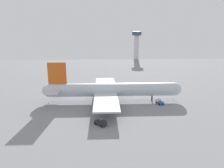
{
  "coord_description": "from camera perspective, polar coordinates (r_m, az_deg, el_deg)",
  "views": [
    {
      "loc": [
        -4.48,
        -106.28,
        37.7
      ],
      "look_at": [
        0.0,
        0.0,
        9.03
      ],
      "focal_mm": 35.48,
      "sensor_mm": 36.0,
      "label": 1
    }
  ],
  "objects": [
    {
      "name": "control_tower",
      "position": [
        250.15,
        6.34,
        10.61
      ],
      "size": [
        10.34,
        10.34,
        30.37
      ],
      "color": "silver",
      "rests_on": "ground_plane"
    },
    {
      "name": "safety_cone_tail",
      "position": [
        113.5,
        -16.09,
        -4.72
      ],
      "size": [
        0.56,
        0.56,
        0.8
      ],
      "primitive_type": "cone",
      "color": "orange",
      "rests_on": "ground_plane"
    },
    {
      "name": "ground_plane",
      "position": [
        112.85,
        0.0,
        -4.43
      ],
      "size": [
        279.85,
        279.85,
        0.0
      ],
      "primitive_type": "plane",
      "color": "gray"
    },
    {
      "name": "catering_truck",
      "position": [
        111.17,
        12.14,
        -4.51
      ],
      "size": [
        3.74,
        4.85,
        2.15
      ],
      "color": "silver",
      "rests_on": "ground_plane"
    },
    {
      "name": "pushback_tractor",
      "position": [
        148.85,
        -12.37,
        0.5
      ],
      "size": [
        4.22,
        3.63,
        2.32
      ],
      "color": "silver",
      "rests_on": "ground_plane"
    },
    {
      "name": "fuel_truck",
      "position": [
        86.45,
        -2.83,
        -9.97
      ],
      "size": [
        5.17,
        5.11,
        2.24
      ],
      "color": "#232328",
      "rests_on": "ground_plane"
    },
    {
      "name": "cargo_loader",
      "position": [
        141.98,
        11.33,
        -0.16
      ],
      "size": [
        3.23,
        4.02,
        2.1
      ],
      "color": "yellow",
      "rests_on": "ground_plane"
    },
    {
      "name": "safety_cone_nose",
      "position": [
        118.68,
        15.39,
        -3.84
      ],
      "size": [
        0.44,
        0.44,
        0.63
      ],
      "primitive_type": "cone",
      "color": "orange",
      "rests_on": "ground_plane"
    },
    {
      "name": "cargo_airplane",
      "position": [
        110.99,
        -0.12,
        -1.53
      ],
      "size": [
        69.96,
        55.27,
        20.07
      ],
      "color": "silver",
      "rests_on": "ground_plane"
    }
  ]
}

